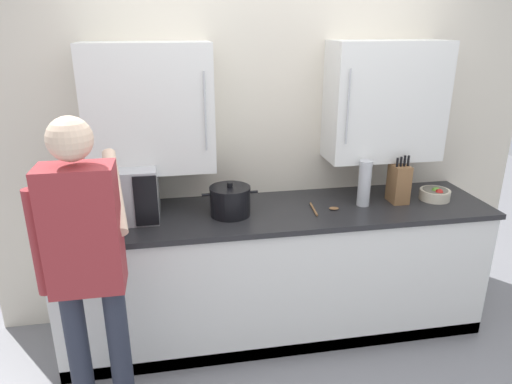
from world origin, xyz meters
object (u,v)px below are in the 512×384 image
at_px(person_figure, 86,260).
at_px(knife_block, 399,183).
at_px(microwave_oven, 114,193).
at_px(fruit_bowl, 435,194).
at_px(stock_pot, 230,201).
at_px(wooden_spoon, 324,209).
at_px(thermos_flask, 364,183).

bearing_deg(person_figure, knife_block, 19.56).
bearing_deg(microwave_oven, fruit_bowl, -1.36).
relative_size(stock_pot, wooden_spoon, 1.69).
xyz_separation_m(fruit_bowl, person_figure, (-2.20, -0.68, 0.06)).
distance_m(knife_block, wooden_spoon, 0.56).
xyz_separation_m(knife_block, fruit_bowl, (0.28, -0.01, -0.09)).
xyz_separation_m(microwave_oven, wooden_spoon, (1.33, -0.10, -0.16)).
bearing_deg(person_figure, thermos_flask, 21.72).
bearing_deg(stock_pot, wooden_spoon, -3.13).
bearing_deg(microwave_oven, stock_pot, -5.38).
distance_m(thermos_flask, knife_block, 0.26).
distance_m(wooden_spoon, fruit_bowl, 0.82).
height_order(wooden_spoon, fruit_bowl, fruit_bowl).
xyz_separation_m(thermos_flask, wooden_spoon, (-0.28, -0.04, -0.15)).
xyz_separation_m(microwave_oven, knife_block, (1.87, -0.04, -0.04)).
bearing_deg(fruit_bowl, thermos_flask, -178.82).
bearing_deg(person_figure, microwave_oven, 85.24).
relative_size(stock_pot, person_figure, 0.21).
bearing_deg(thermos_flask, person_figure, -158.28).
bearing_deg(fruit_bowl, person_figure, -162.92).
bearing_deg(fruit_bowl, microwave_oven, 178.64).
xyz_separation_m(microwave_oven, thermos_flask, (1.61, -0.06, -0.01)).
distance_m(wooden_spoon, person_figure, 1.53).
bearing_deg(person_figure, wooden_spoon, 24.29).
xyz_separation_m(wooden_spoon, fruit_bowl, (0.81, 0.05, 0.03)).
relative_size(thermos_flask, person_figure, 0.18).
height_order(thermos_flask, knife_block, knife_block).
bearing_deg(wooden_spoon, thermos_flask, 7.85).
bearing_deg(wooden_spoon, microwave_oven, 175.66).
height_order(stock_pot, thermos_flask, thermos_flask).
bearing_deg(knife_block, wooden_spoon, -173.85).
bearing_deg(wooden_spoon, fruit_bowl, 3.51).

